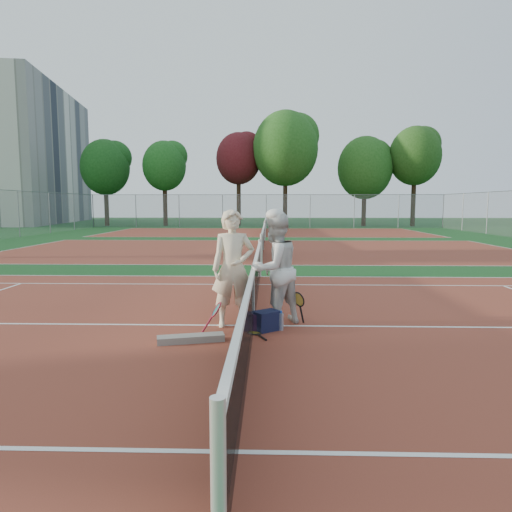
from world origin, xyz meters
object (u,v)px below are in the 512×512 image
(apartment_block, at_px, (20,157))
(player_b, at_px, (275,269))
(racket_black_held, at_px, (299,308))
(sports_bag_navy, at_px, (267,321))
(player_a, at_px, (233,269))
(water_bottle, at_px, (281,322))
(net_main, at_px, (253,297))
(racket_spare, at_px, (255,332))
(racket_red, at_px, (216,318))
(sports_bag_purple, at_px, (254,322))

(apartment_block, height_order, player_b, apartment_block)
(racket_black_held, distance_m, sports_bag_navy, 0.71)
(apartment_block, distance_m, racket_black_held, 52.98)
(player_a, bearing_deg, water_bottle, -27.69)
(net_main, distance_m, racket_spare, 0.68)
(net_main, relative_size, apartment_block, 0.50)
(net_main, xyz_separation_m, player_b, (0.37, 0.12, 0.48))
(player_b, bearing_deg, water_bottle, 63.53)
(racket_red, bearing_deg, apartment_block, 107.04)
(player_b, distance_m, racket_spare, 1.19)
(racket_red, bearing_deg, player_a, 49.34)
(racket_spare, bearing_deg, racket_red, 69.14)
(apartment_block, relative_size, water_bottle, 73.33)
(player_b, bearing_deg, racket_red, -8.31)
(sports_bag_purple, bearing_deg, racket_spare, -85.98)
(apartment_block, height_order, sports_bag_navy, apartment_block)
(player_a, distance_m, racket_black_held, 1.37)
(racket_black_held, relative_size, sports_bag_navy, 1.36)
(apartment_block, distance_m, player_b, 52.66)
(player_b, bearing_deg, racket_black_held, 139.27)
(apartment_block, distance_m, water_bottle, 53.16)
(apartment_block, height_order, water_bottle, apartment_block)
(racket_black_held, height_order, water_bottle, racket_black_held)
(apartment_block, height_order, racket_black_held, apartment_block)
(player_a, height_order, racket_spare, player_a)
(apartment_block, bearing_deg, sports_bag_navy, -57.48)
(player_a, xyz_separation_m, player_b, (0.72, 0.13, -0.03))
(net_main, height_order, player_b, player_b)
(player_a, bearing_deg, player_b, 0.41)
(player_b, distance_m, sports_bag_purple, 1.00)
(racket_red, height_order, water_bottle, racket_red)
(player_a, height_order, racket_red, player_a)
(player_a, xyz_separation_m, racket_spare, (0.39, -0.46, -1.00))
(racket_spare, bearing_deg, player_a, 16.28)
(sports_bag_navy, height_order, sports_bag_purple, sports_bag_navy)
(racket_spare, xyz_separation_m, sports_bag_navy, (0.20, 0.18, 0.15))
(racket_spare, height_order, water_bottle, water_bottle)
(net_main, height_order, apartment_block, apartment_block)
(sports_bag_navy, relative_size, sports_bag_purple, 1.18)
(apartment_block, distance_m, racket_spare, 53.10)
(racket_red, height_order, sports_bag_purple, racket_red)
(player_b, distance_m, sports_bag_navy, 0.93)
(sports_bag_navy, xyz_separation_m, water_bottle, (0.24, 0.00, -0.02))
(racket_black_held, height_order, sports_bag_navy, racket_black_held)
(net_main, relative_size, water_bottle, 36.60)
(player_b, xyz_separation_m, racket_black_held, (0.43, 0.00, -0.70))
(sports_bag_navy, relative_size, water_bottle, 1.42)
(player_a, xyz_separation_m, sports_bag_navy, (0.59, -0.27, -0.85))
(apartment_block, xyz_separation_m, sports_bag_navy, (28.24, -44.29, -7.33))
(racket_spare, relative_size, sports_bag_purple, 1.66)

